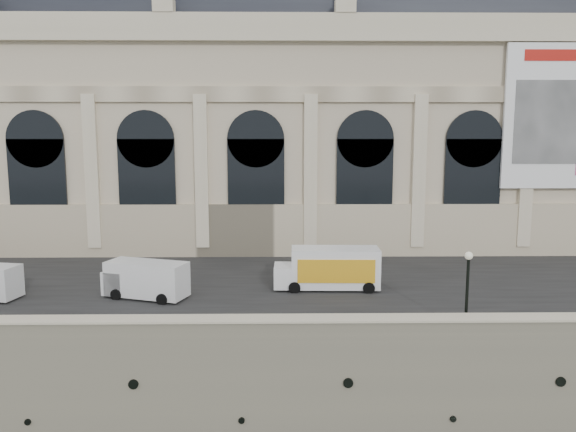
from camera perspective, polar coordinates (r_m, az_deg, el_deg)
quay at (r=66.33m, az=0.76°, el=-4.27°), size 160.00×70.00×6.00m
street at (r=45.21m, az=1.50°, el=-6.28°), size 160.00×24.00×0.06m
parapet at (r=32.23m, az=2.48°, el=-11.25°), size 160.00×1.40×1.21m
museum at (r=60.78m, az=-4.84°, el=10.44°), size 69.00×18.70×29.10m
van_c at (r=40.83m, az=-14.57°, el=-6.25°), size 6.25×3.95×2.61m
box_truck at (r=41.77m, az=4.19°, el=-5.35°), size 7.78×2.93×3.11m
lamp_right at (r=34.71m, az=17.73°, el=-7.26°), size 0.48×0.48×4.67m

